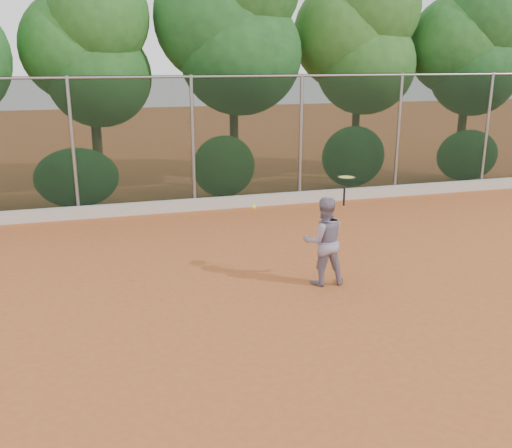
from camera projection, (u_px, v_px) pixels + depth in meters
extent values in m
plane|color=#AA5528|center=(274.00, 318.00, 8.93)|extent=(80.00, 80.00, 0.00)
cube|color=beige|center=(196.00, 205.00, 15.18)|extent=(24.00, 0.20, 0.30)
imported|color=gray|center=(324.00, 241.00, 10.08)|extent=(0.83, 0.67, 1.60)
cube|color=black|center=(193.00, 144.00, 14.90)|extent=(24.00, 0.01, 3.50)
cylinder|color=gray|center=(191.00, 77.00, 14.42)|extent=(24.00, 0.06, 0.06)
cylinder|color=gray|center=(73.00, 149.00, 14.11)|extent=(0.09, 0.09, 3.50)
cylinder|color=gray|center=(193.00, 144.00, 14.90)|extent=(0.09, 0.09, 3.50)
cylinder|color=gray|center=(301.00, 139.00, 15.69)|extent=(0.09, 0.09, 3.50)
cylinder|color=gray|center=(398.00, 135.00, 16.48)|extent=(0.09, 0.09, 3.50)
cylinder|color=gray|center=(487.00, 132.00, 17.27)|extent=(0.09, 0.09, 3.50)
cylinder|color=#422D19|center=(98.00, 155.00, 16.54)|extent=(0.28, 0.28, 2.40)
ellipsoid|color=#1E501B|center=(99.00, 77.00, 15.88)|extent=(2.90, 2.40, 2.80)
ellipsoid|color=#236121|center=(78.00, 47.00, 15.80)|extent=(3.20, 2.70, 3.10)
ellipsoid|color=#23581E|center=(99.00, 15.00, 15.27)|extent=(2.70, 2.30, 2.90)
cylinder|color=#3A2816|center=(234.00, 141.00, 17.24)|extent=(0.26, 0.26, 3.00)
ellipsoid|color=#286827|center=(241.00, 54.00, 16.49)|extent=(3.60, 3.00, 3.50)
ellipsoid|color=#2C742D|center=(221.00, 18.00, 16.36)|extent=(3.90, 3.20, 3.80)
cylinder|color=#422D19|center=(355.00, 139.00, 18.55)|extent=(0.24, 0.24, 2.70)
ellipsoid|color=#26561D|center=(366.00, 65.00, 17.84)|extent=(3.20, 2.70, 3.10)
ellipsoid|color=#29591E|center=(348.00, 35.00, 17.74)|extent=(3.50, 2.90, 3.40)
ellipsoid|color=#25561D|center=(373.00, 7.00, 17.30)|extent=(3.00, 2.50, 3.10)
cylinder|color=#4A2F1C|center=(460.00, 140.00, 19.18)|extent=(0.28, 0.28, 2.50)
ellipsoid|color=#256024|center=(475.00, 71.00, 18.51)|extent=(3.00, 2.50, 2.90)
ellipsoid|color=#31722B|center=(458.00, 45.00, 18.43)|extent=(3.30, 2.80, 3.20)
ellipsoid|color=#256125|center=(485.00, 18.00, 17.99)|extent=(2.80, 2.40, 3.00)
ellipsoid|color=#2B722C|center=(77.00, 178.00, 15.10)|extent=(2.20, 1.16, 1.60)
ellipsoid|color=#34722B|center=(224.00, 167.00, 16.13)|extent=(1.80, 1.04, 1.76)
ellipsoid|color=#296827|center=(353.00, 157.00, 17.15)|extent=(2.00, 1.10, 1.84)
ellipsoid|color=#296727|center=(467.00, 155.00, 18.25)|extent=(2.16, 1.12, 1.64)
cylinder|color=black|center=(344.00, 196.00, 9.99)|extent=(0.04, 0.05, 0.33)
torus|color=black|center=(346.00, 177.00, 9.83)|extent=(0.39, 0.39, 0.03)
cylinder|color=#B3D53E|center=(346.00, 177.00, 9.83)|extent=(0.33, 0.33, 0.01)
sphere|color=#E7EF36|center=(254.00, 207.00, 9.21)|extent=(0.07, 0.07, 0.07)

